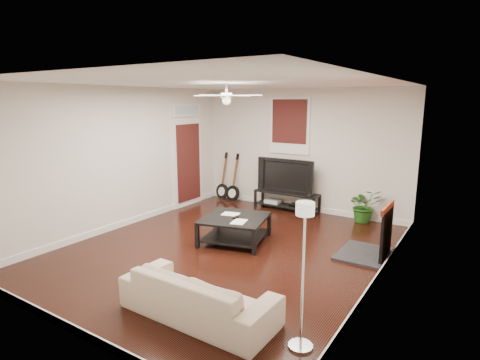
% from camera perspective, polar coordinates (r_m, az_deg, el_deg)
% --- Properties ---
extents(room, '(5.01, 6.01, 2.81)m').
position_cam_1_polar(room, '(6.47, -1.92, 1.57)').
color(room, black).
rests_on(room, ground).
extents(brick_accent, '(0.02, 2.20, 2.80)m').
position_cam_1_polar(brick_accent, '(6.44, 22.03, 0.68)').
color(brick_accent, '#A94836').
rests_on(brick_accent, floor).
extents(fireplace, '(0.80, 1.10, 0.92)m').
position_cam_1_polar(fireplace, '(6.73, 19.01, -6.94)').
color(fireplace, black).
rests_on(fireplace, floor).
extents(window_back, '(1.00, 0.06, 1.30)m').
position_cam_1_polar(window_back, '(9.12, 7.24, 7.86)').
color(window_back, '#39110F').
rests_on(window_back, wall_back).
extents(door_left, '(0.08, 1.00, 2.50)m').
position_cam_1_polar(door_left, '(9.47, -7.64, 3.73)').
color(door_left, white).
rests_on(door_left, wall_left).
extents(tv_stand, '(1.54, 0.41, 0.43)m').
position_cam_1_polar(tv_stand, '(9.20, 6.83, -3.06)').
color(tv_stand, black).
rests_on(tv_stand, floor).
extents(tv, '(1.38, 0.18, 0.79)m').
position_cam_1_polar(tv, '(9.08, 6.98, 0.71)').
color(tv, black).
rests_on(tv, tv_stand).
extents(coffee_table, '(1.34, 1.34, 0.46)m').
position_cam_1_polar(coffee_table, '(7.13, -0.76, -7.20)').
color(coffee_table, black).
rests_on(coffee_table, floor).
extents(sofa, '(1.93, 0.78, 0.56)m').
position_cam_1_polar(sofa, '(4.81, -6.12, -16.28)').
color(sofa, '#C6AC95').
rests_on(sofa, floor).
extents(floor_lamp, '(0.26, 0.26, 1.57)m').
position_cam_1_polar(floor_lamp, '(4.07, 9.18, -13.86)').
color(floor_lamp, silver).
rests_on(floor_lamp, floor).
extents(potted_plant, '(0.86, 0.83, 0.72)m').
position_cam_1_polar(potted_plant, '(8.60, 17.73, -3.55)').
color(potted_plant, '#1F5718').
rests_on(potted_plant, floor).
extents(guitar_left, '(0.42, 0.33, 1.24)m').
position_cam_1_polar(guitar_left, '(10.00, -2.65, 0.57)').
color(guitar_left, black).
rests_on(guitar_left, floor).
extents(guitar_right, '(0.40, 0.29, 1.24)m').
position_cam_1_polar(guitar_right, '(9.78, -1.08, 0.33)').
color(guitar_right, black).
rests_on(guitar_right, floor).
extents(ceiling_fan, '(1.24, 1.24, 0.32)m').
position_cam_1_polar(ceiling_fan, '(6.38, -1.99, 12.25)').
color(ceiling_fan, white).
rests_on(ceiling_fan, ceiling).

